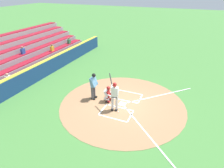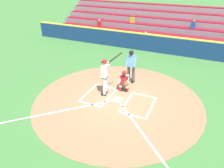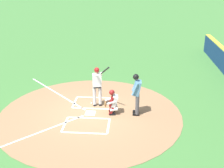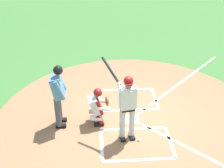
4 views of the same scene
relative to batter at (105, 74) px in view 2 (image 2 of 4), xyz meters
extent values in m
plane|color=#427A38|center=(-0.78, 0.23, -1.10)|extent=(120.00, 120.00, 0.00)
cylinder|color=#99704C|center=(-0.78, 0.23, -1.09)|extent=(8.00, 8.00, 0.01)
cube|color=white|center=(-0.78, 0.23, -1.08)|extent=(0.44, 0.44, 0.01)
cube|color=white|center=(-1.83, -0.67, -1.08)|extent=(1.20, 0.08, 0.01)
cube|color=white|center=(-1.83, 1.13, -1.08)|extent=(1.20, 0.08, 0.01)
cube|color=white|center=(-1.23, 0.23, -1.08)|extent=(0.08, 1.80, 0.01)
cube|color=white|center=(-2.43, 0.23, -1.08)|extent=(0.08, 1.80, 0.01)
cube|color=white|center=(0.27, -0.67, -1.08)|extent=(1.20, 0.08, 0.01)
cube|color=white|center=(0.27, 1.13, -1.08)|extent=(1.20, 0.08, 0.01)
cube|color=white|center=(-0.33, 0.23, -1.08)|extent=(0.08, 1.80, 0.01)
cube|color=white|center=(0.87, 0.23, -1.08)|extent=(0.08, 1.80, 0.01)
cube|color=white|center=(1.32, 2.33, -1.08)|extent=(3.73, 3.73, 0.01)
cube|color=white|center=(-2.88, 2.33, -1.08)|extent=(3.73, 3.73, 0.01)
cylinder|color=silver|center=(-0.02, 0.14, -0.60)|extent=(0.15, 0.15, 0.84)
cube|color=black|center=(0.02, 0.15, -1.05)|extent=(0.28, 0.17, 0.09)
cylinder|color=silver|center=(0.03, -0.12, -0.60)|extent=(0.15, 0.15, 0.84)
cube|color=black|center=(0.07, -0.11, -1.05)|extent=(0.28, 0.17, 0.09)
cube|color=black|center=(0.01, 0.01, -0.13)|extent=(0.28, 0.37, 0.10)
cube|color=white|center=(0.01, 0.01, 0.18)|extent=(0.31, 0.44, 0.60)
sphere|color=#9E7051|center=(0.03, 0.02, 0.59)|extent=(0.21, 0.21, 0.21)
sphere|color=maroon|center=(0.01, 0.01, 0.66)|extent=(0.23, 0.23, 0.23)
cube|color=maroon|center=(0.12, 0.03, 0.63)|extent=(0.14, 0.19, 0.02)
cylinder|color=white|center=(-0.05, 0.02, 0.46)|extent=(0.44, 0.17, 0.21)
cylinder|color=white|center=(-0.01, -0.19, 0.46)|extent=(0.28, 0.14, 0.29)
cylinder|color=black|center=(-0.34, -0.38, 0.76)|extent=(0.63, 0.47, 0.53)
cylinder|color=black|center=(-0.06, -0.18, 0.52)|extent=(0.10, 0.11, 0.08)
cube|color=black|center=(-0.87, -0.75, -1.05)|extent=(0.15, 0.27, 0.09)
cube|color=maroon|center=(-0.88, -0.71, -0.90)|extent=(0.14, 0.25, 0.37)
cylinder|color=silver|center=(-0.87, -0.81, -0.82)|extent=(0.19, 0.37, 0.21)
cube|color=black|center=(-0.55, -0.72, -1.05)|extent=(0.15, 0.27, 0.09)
cube|color=maroon|center=(-0.56, -0.68, -0.90)|extent=(0.14, 0.25, 0.37)
cylinder|color=silver|center=(-0.55, -0.78, -0.82)|extent=(0.19, 0.37, 0.21)
cube|color=silver|center=(-0.71, -0.81, -0.48)|extent=(0.44, 0.40, 0.52)
cube|color=maroon|center=(-0.72, -0.70, -0.48)|extent=(0.44, 0.26, 0.46)
sphere|color=#9E7051|center=(-0.71, -0.74, -0.11)|extent=(0.21, 0.21, 0.21)
sphere|color=maroon|center=(-0.72, -0.72, -0.09)|extent=(0.24, 0.24, 0.24)
cylinder|color=silver|center=(-0.92, -0.66, -0.50)|extent=(0.14, 0.46, 0.20)
cylinder|color=silver|center=(-0.52, -0.62, -0.50)|extent=(0.14, 0.46, 0.20)
ellipsoid|color=brown|center=(-0.94, -0.46, -0.53)|extent=(0.29, 0.13, 0.28)
cylinder|color=#4C4C51|center=(-0.83, -1.82, -0.59)|extent=(0.16, 0.16, 0.86)
cube|color=black|center=(-0.83, -1.77, -1.05)|extent=(0.13, 0.28, 0.09)
cylinder|color=#4C4C51|center=(-0.55, -1.82, -0.59)|extent=(0.16, 0.16, 0.86)
cube|color=black|center=(-0.55, -1.77, -1.05)|extent=(0.13, 0.28, 0.09)
cube|color=#5B8EB7|center=(-0.69, -1.78, 0.15)|extent=(0.44, 0.36, 0.66)
sphere|color=#9E7051|center=(-0.69, -1.74, 0.62)|extent=(0.22, 0.22, 0.22)
sphere|color=black|center=(-0.69, -1.72, 0.64)|extent=(0.25, 0.25, 0.25)
cylinder|color=#5B8EB7|center=(-0.93, -1.70, 0.18)|extent=(0.10, 0.29, 0.56)
cylinder|color=#5B8EB7|center=(-0.45, -1.70, 0.18)|extent=(0.10, 0.29, 0.56)
sphere|color=white|center=(0.17, 0.32, -1.06)|extent=(0.07, 0.07, 0.07)
cube|color=navy|center=(-0.78, -7.27, -0.47)|extent=(22.00, 0.36, 1.25)
cube|color=yellow|center=(-0.78, -7.27, 0.18)|extent=(22.00, 0.32, 0.06)
cube|color=gray|center=(-0.78, -8.29, -0.87)|extent=(20.00, 0.85, 0.45)
cube|color=maroon|center=(-0.78, -8.29, -0.61)|extent=(19.60, 0.72, 0.08)
cube|color=gray|center=(-0.78, -9.14, -0.65)|extent=(20.00, 0.85, 0.90)
cube|color=maroon|center=(-0.78, -9.14, -0.16)|extent=(19.60, 0.72, 0.08)
cube|color=gray|center=(-0.78, -9.99, -0.42)|extent=(20.00, 0.85, 1.35)
cube|color=maroon|center=(-0.78, -9.99, 0.29)|extent=(19.60, 0.72, 0.08)
cube|color=gray|center=(-0.78, -10.84, -0.20)|extent=(20.00, 0.85, 1.80)
cube|color=maroon|center=(-0.78, -10.84, 0.74)|extent=(19.60, 0.72, 0.08)
cube|color=gray|center=(-0.78, -11.69, 0.03)|extent=(20.00, 0.85, 2.25)
cube|color=maroon|center=(-0.78, -11.69, 1.19)|extent=(19.60, 0.72, 0.08)
cube|color=gray|center=(-0.78, -12.54, 0.25)|extent=(20.00, 0.85, 2.70)
cube|color=maroon|center=(-0.78, -12.54, 1.64)|extent=(19.60, 0.72, 0.08)
cube|color=#284C9E|center=(-2.92, -9.94, 0.56)|extent=(0.36, 0.22, 0.46)
sphere|color=#9E7051|center=(-2.92, -9.94, 0.90)|extent=(0.20, 0.20, 0.20)
cube|color=white|center=(0.42, -8.24, -0.34)|extent=(0.36, 0.22, 0.46)
sphere|color=tan|center=(0.42, -8.24, 0.00)|extent=(0.20, 0.20, 0.20)
cube|color=yellow|center=(2.20, -9.94, 0.56)|extent=(0.36, 0.22, 0.46)
sphere|color=brown|center=(2.20, -9.94, 0.90)|extent=(0.20, 0.20, 0.20)
cube|color=red|center=(5.07, -9.09, 0.11)|extent=(0.36, 0.22, 0.46)
sphere|color=tan|center=(5.07, -9.09, 0.45)|extent=(0.20, 0.20, 0.20)
camera|label=1|loc=(9.15, 3.71, 5.78)|focal=30.95mm
camera|label=2|loc=(-4.09, 8.09, 4.37)|focal=33.56mm
camera|label=3|loc=(-11.74, -1.56, 4.76)|focal=45.26mm
camera|label=4|loc=(6.24, -0.80, 4.25)|focal=48.59mm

